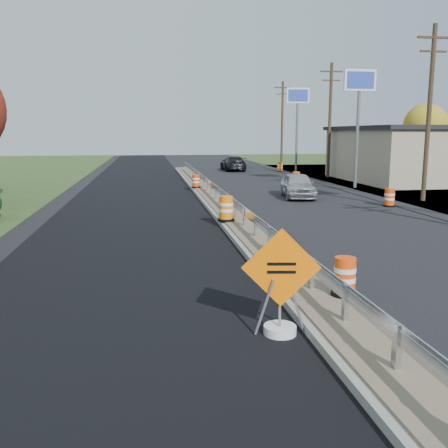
{
  "coord_description": "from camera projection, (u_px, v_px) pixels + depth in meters",
  "views": [
    {
      "loc": [
        -3.66,
        -16.59,
        3.75
      ],
      "look_at": [
        -1.46,
        -2.28,
        1.1
      ],
      "focal_mm": 40.0,
      "sensor_mm": 36.0,
      "label": 1
    }
  ],
  "objects": [
    {
      "name": "utility_pole_nmid",
      "position": [
        330.0,
        118.0,
        41.51
      ],
      "size": [
        1.9,
        0.26,
        9.4
      ],
      "color": "#473523",
      "rests_on": "ground"
    },
    {
      "name": "ground",
      "position": [
        256.0,
        242.0,
        17.35
      ],
      "size": [
        140.0,
        140.0,
        0.0
      ],
      "primitive_type": "plane",
      "color": "black",
      "rests_on": "ground"
    },
    {
      "name": "pylon_sign_mid",
      "position": [
        359.0,
        91.0,
        33.31
      ],
      "size": [
        2.2,
        0.3,
        7.9
      ],
      "color": "slate",
      "rests_on": "ground"
    },
    {
      "name": "pylon_sign_north",
      "position": [
        298.0,
        103.0,
        46.92
      ],
      "size": [
        2.2,
        0.3,
        7.9
      ],
      "color": "slate",
      "rests_on": "ground"
    },
    {
      "name": "car_dark_far",
      "position": [
        233.0,
        163.0,
        50.08
      ],
      "size": [
        2.07,
        5.02,
        1.45
      ],
      "primitive_type": "imported",
      "rotation": [
        0.0,
        0.0,
        3.15
      ],
      "color": "black",
      "rests_on": "ground"
    },
    {
      "name": "utility_pole_north",
      "position": [
        282.0,
        122.0,
        56.1
      ],
      "size": [
        1.9,
        0.26,
        9.4
      ],
      "color": "#473523",
      "rests_on": "ground"
    },
    {
      "name": "guardrail",
      "position": [
        219.0,
        192.0,
        25.97
      ],
      "size": [
        0.1,
        46.15,
        0.72
      ],
      "color": "silver",
      "rests_on": "median"
    },
    {
      "name": "barrel_shoulder_far",
      "position": [
        280.0,
        167.0,
        48.85
      ],
      "size": [
        0.65,
        0.65,
        0.95
      ],
      "color": "black",
      "rests_on": "ground"
    },
    {
      "name": "utility_pole_smid",
      "position": [
        429.0,
        111.0,
        26.93
      ],
      "size": [
        1.9,
        0.26,
        9.4
      ],
      "color": "#473523",
      "rests_on": "ground"
    },
    {
      "name": "caution_sign",
      "position": [
        280.0,
        308.0,
        9.32
      ],
      "size": [
        1.47,
        0.62,
        2.05
      ],
      "rotation": [
        0.0,
        0.0,
        -0.15
      ],
      "color": "white",
      "rests_on": "ground"
    },
    {
      "name": "milled_overlay",
      "position": [
        134.0,
        205.0,
        26.42
      ],
      "size": [
        7.2,
        120.0,
        0.01
      ],
      "primitive_type": "cube",
      "color": "black",
      "rests_on": "ground"
    },
    {
      "name": "car_silver",
      "position": [
        298.0,
        185.0,
        29.19
      ],
      "size": [
        2.28,
        4.45,
        1.45
      ],
      "primitive_type": "imported",
      "rotation": [
        0.0,
        0.0,
        -0.14
      ],
      "color": "silver",
      "rests_on": "ground"
    },
    {
      "name": "barrel_median_near",
      "position": [
        345.0,
        277.0,
        10.91
      ],
      "size": [
        0.58,
        0.58,
        0.85
      ],
      "color": "black",
      "rests_on": "median"
    },
    {
      "name": "tree_far_yellow",
      "position": [
        425.0,
        125.0,
        53.47
      ],
      "size": [
        4.62,
        4.62,
        6.86
      ],
      "color": "#473523",
      "rests_on": "ground"
    },
    {
      "name": "barrel_shoulder_near",
      "position": [
        389.0,
        198.0,
        25.7
      ],
      "size": [
        0.63,
        0.63,
        0.92
      ],
      "color": "black",
      "rests_on": "ground"
    },
    {
      "name": "barrel_shoulder_mid",
      "position": [
        296.0,
        179.0,
        36.17
      ],
      "size": [
        0.66,
        0.66,
        0.98
      ],
      "color": "black",
      "rests_on": "ground"
    },
    {
      "name": "barrel_median_far",
      "position": [
        196.0,
        181.0,
        32.47
      ],
      "size": [
        0.58,
        0.58,
        0.84
      ],
      "color": "black",
      "rests_on": "median"
    },
    {
      "name": "median",
      "position": [
        222.0,
        206.0,
        25.11
      ],
      "size": [
        1.6,
        55.0,
        0.23
      ],
      "color": "gray",
      "rests_on": "ground"
    },
    {
      "name": "barrel_median_mid",
      "position": [
        226.0,
        209.0,
        20.17
      ],
      "size": [
        0.69,
        0.69,
        1.01
      ],
      "color": "black",
      "rests_on": "median"
    }
  ]
}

